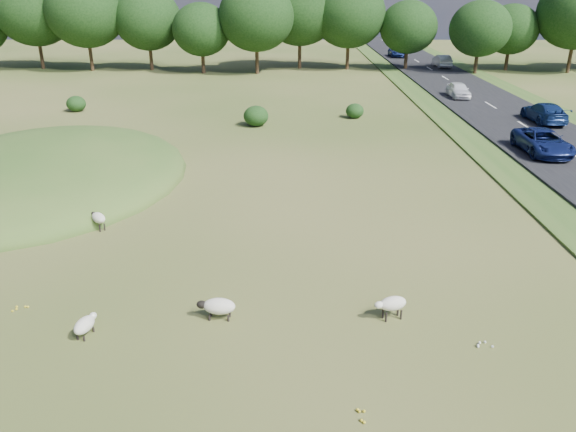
% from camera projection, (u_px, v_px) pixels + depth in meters
% --- Properties ---
extents(ground, '(160.00, 160.00, 0.00)m').
position_uv_depth(ground, '(261.00, 142.00, 39.22)').
color(ground, '#314C17').
rests_on(ground, ground).
extents(mound, '(16.00, 20.00, 4.00)m').
position_uv_depth(mound, '(43.00, 178.00, 31.88)').
color(mound, '#33561E').
rests_on(mound, ground).
extents(road, '(8.00, 150.00, 0.25)m').
position_uv_depth(road, '(498.00, 111.00, 48.33)').
color(road, black).
rests_on(road, ground).
extents(treeline, '(96.28, 14.66, 11.70)m').
position_uv_depth(treeline, '(266.00, 17.00, 69.50)').
color(treeline, black).
rests_on(treeline, ground).
extents(shrubs, '(25.45, 7.20, 1.58)m').
position_uv_depth(shrubs, '(221.00, 111.00, 45.56)').
color(shrubs, black).
rests_on(shrubs, ground).
extents(sheep_1, '(1.30, 0.64, 0.74)m').
position_uv_depth(sheep_1, '(218.00, 306.00, 18.28)').
color(sheep_1, beige).
rests_on(sheep_1, ground).
extents(sheep_2, '(0.99, 1.03, 0.79)m').
position_uv_depth(sheep_2, '(98.00, 218.00, 25.03)').
color(sheep_2, beige).
rests_on(sheep_2, ground).
extents(sheep_3, '(1.17, 0.74, 0.81)m').
position_uv_depth(sheep_3, '(392.00, 304.00, 18.23)').
color(sheep_3, beige).
rests_on(sheep_3, ground).
extents(sheep_4, '(0.68, 1.12, 0.62)m').
position_uv_depth(sheep_4, '(85.00, 325.00, 17.43)').
color(sheep_4, beige).
rests_on(sheep_4, ground).
extents(car_0, '(1.65, 4.09, 1.39)m').
position_uv_depth(car_0, '(458.00, 90.00, 53.45)').
color(car_0, white).
rests_on(car_0, road).
extents(car_1, '(2.26, 4.90, 1.36)m').
position_uv_depth(car_1, '(398.00, 52.00, 84.00)').
color(car_1, navy).
rests_on(car_1, road).
extents(car_3, '(1.95, 4.80, 1.39)m').
position_uv_depth(car_3, '(406.00, 43.00, 96.69)').
color(car_3, black).
rests_on(car_3, road).
extents(car_4, '(1.64, 4.69, 1.54)m').
position_uv_depth(car_4, '(442.00, 61.00, 73.38)').
color(car_4, silver).
rests_on(car_4, road).
extents(car_5, '(2.45, 5.31, 1.47)m').
position_uv_depth(car_5, '(543.00, 142.00, 35.54)').
color(car_5, navy).
rests_on(car_5, road).
extents(car_6, '(2.11, 5.19, 1.51)m').
position_uv_depth(car_6, '(544.00, 112.00, 43.71)').
color(car_6, navy).
rests_on(car_6, road).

